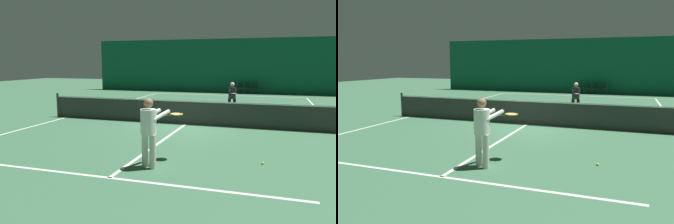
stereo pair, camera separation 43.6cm
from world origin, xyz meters
The scene contains 15 objects.
ground_plane centered at (0.00, 0.00, 0.00)m, with size 60.00×60.00×0.00m, color #386647.
backdrop_curtain centered at (0.00, 14.10, 2.14)m, with size 23.00×0.12×4.28m.
court_line_baseline_far centered at (0.00, 11.90, 0.00)m, with size 11.00×0.10×0.00m.
court_line_service_far centered at (0.00, 6.40, 0.00)m, with size 8.25×0.10×0.00m.
court_line_service_near centered at (0.00, -6.40, 0.00)m, with size 8.25×0.10×0.00m.
court_line_sideline_left centered at (-5.50, 0.00, 0.00)m, with size 0.10×23.80×0.00m.
court_line_centre centered at (0.00, 0.00, 0.00)m, with size 0.10×12.80×0.00m.
tennis_net centered at (0.00, 0.00, 0.51)m, with size 12.00×0.10×1.07m.
player_near centered at (0.57, -5.44, 0.95)m, with size 0.88×1.36×1.64m.
player_far centered at (1.44, 3.13, 0.88)m, with size 0.59×1.32×1.51m.
courtside_chair_0 centered at (0.41, 13.55, 0.49)m, with size 0.44×0.44×0.84m.
courtside_chair_1 centered at (0.97, 13.55, 0.49)m, with size 0.44×0.44×0.84m.
courtside_chair_2 centered at (1.53, 13.55, 0.49)m, with size 0.44×0.44×0.84m.
courtside_chair_3 centered at (2.09, 13.55, 0.49)m, with size 0.44×0.44×0.84m.
tennis_ball centered at (3.10, -4.43, 0.03)m, with size 0.07×0.07×0.07m.
Camera 2 is at (3.66, -12.25, 2.45)m, focal length 35.00 mm.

